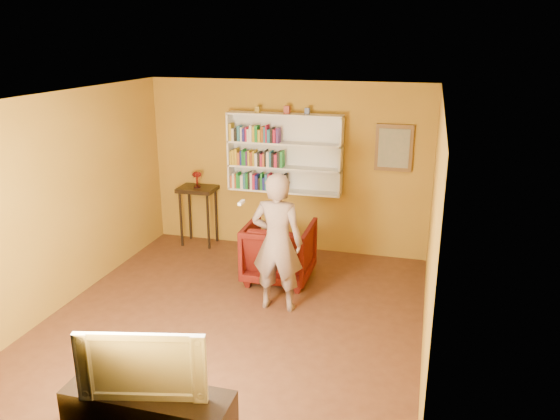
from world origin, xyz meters
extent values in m
cube|color=#4A2817|center=(0.00, 0.00, -0.06)|extent=(5.30, 5.80, 0.12)
cube|color=#9D6F1D|center=(0.00, 2.52, 1.35)|extent=(5.30, 0.04, 2.70)
cube|color=#9D6F1D|center=(0.00, -2.52, 1.35)|extent=(5.30, 0.04, 2.70)
cube|color=#9D6F1D|center=(-2.27, 0.00, 1.35)|extent=(0.04, 5.80, 2.70)
cube|color=#9D6F1D|center=(2.27, 0.00, 1.35)|extent=(0.04, 5.80, 2.70)
cube|color=white|center=(0.00, 0.00, 2.73)|extent=(5.30, 5.80, 0.06)
cube|color=white|center=(0.00, 2.48, 1.60)|extent=(1.80, 0.03, 1.20)
cube|color=white|center=(-0.89, 2.35, 1.60)|extent=(0.03, 0.28, 1.20)
cube|color=white|center=(0.89, 2.35, 1.60)|extent=(0.03, 0.28, 1.20)
cube|color=white|center=(0.00, 2.35, 1.00)|extent=(1.80, 0.28, 0.03)
cube|color=white|center=(0.00, 2.35, 1.38)|extent=(1.80, 0.28, 0.03)
cube|color=white|center=(0.00, 2.35, 1.76)|extent=(1.80, 0.28, 0.03)
cube|color=white|center=(0.00, 2.35, 2.20)|extent=(1.80, 0.28, 0.03)
cube|color=#CC6028|center=(-0.85, 2.30, 1.11)|extent=(0.03, 0.16, 0.20)
cube|color=white|center=(-0.81, 2.31, 1.13)|extent=(0.03, 0.18, 0.24)
cube|color=#CC6028|center=(-0.78, 2.30, 1.13)|extent=(0.02, 0.15, 0.23)
cube|color=#1C7E2F|center=(-0.74, 2.30, 1.14)|extent=(0.03, 0.16, 0.25)
cube|color=#1C7E2F|center=(-0.71, 2.31, 1.12)|extent=(0.03, 0.18, 0.21)
cube|color=white|center=(-0.67, 2.30, 1.12)|extent=(0.04, 0.15, 0.22)
cube|color=teal|center=(-0.63, 2.30, 1.14)|extent=(0.04, 0.15, 0.25)
cube|color=#1C7E2F|center=(-0.59, 2.31, 1.14)|extent=(0.03, 0.18, 0.25)
cube|color=black|center=(-0.55, 2.31, 1.15)|extent=(0.03, 0.18, 0.27)
cube|color=white|center=(-0.51, 2.31, 1.15)|extent=(0.03, 0.17, 0.27)
cube|color=#AF1B3E|center=(-0.47, 2.30, 1.13)|extent=(0.04, 0.17, 0.24)
cube|color=navy|center=(-0.43, 2.31, 1.13)|extent=(0.04, 0.18, 0.23)
cube|color=black|center=(-0.38, 2.30, 1.11)|extent=(0.03, 0.17, 0.19)
cube|color=#1C7E2F|center=(-0.34, 2.30, 1.15)|extent=(0.03, 0.15, 0.27)
cube|color=navy|center=(-0.31, 2.31, 1.11)|extent=(0.03, 0.17, 0.20)
cube|color=teal|center=(-0.26, 2.30, 1.14)|extent=(0.04, 0.16, 0.26)
cube|color=#AF1B3E|center=(-0.22, 2.30, 1.15)|extent=(0.03, 0.16, 0.26)
cube|color=navy|center=(-0.19, 2.30, 1.11)|extent=(0.02, 0.15, 0.19)
cube|color=#9B4C1C|center=(-0.16, 2.31, 1.13)|extent=(0.04, 0.18, 0.24)
cube|color=navy|center=(-0.12, 2.29, 1.12)|extent=(0.03, 0.15, 0.21)
cube|color=teal|center=(-0.09, 2.29, 1.13)|extent=(0.03, 0.15, 0.23)
cube|color=navy|center=(-0.05, 2.31, 1.14)|extent=(0.03, 0.17, 0.24)
cube|color=#1C7E2F|center=(-0.01, 2.29, 1.13)|extent=(0.03, 0.15, 0.24)
cube|color=black|center=(0.03, 2.31, 1.15)|extent=(0.04, 0.18, 0.26)
cube|color=gold|center=(-0.85, 2.30, 1.50)|extent=(0.03, 0.16, 0.22)
cube|color=gold|center=(-0.80, 2.31, 1.51)|extent=(0.04, 0.18, 0.23)
cube|color=gold|center=(-0.76, 2.29, 1.52)|extent=(0.04, 0.15, 0.26)
cube|color=#CC6028|center=(-0.72, 2.31, 1.49)|extent=(0.04, 0.18, 0.20)
cube|color=navy|center=(-0.68, 2.30, 1.51)|extent=(0.03, 0.15, 0.23)
cube|color=#1C7E2F|center=(-0.65, 2.30, 1.52)|extent=(0.02, 0.17, 0.25)
cube|color=#1C7E2F|center=(-0.62, 2.30, 1.51)|extent=(0.03, 0.16, 0.22)
cube|color=#462164|center=(-0.58, 2.31, 1.51)|extent=(0.03, 0.18, 0.23)
cube|color=gold|center=(-0.55, 2.31, 1.51)|extent=(0.03, 0.17, 0.24)
cube|color=#9B4C1C|center=(-0.51, 2.30, 1.50)|extent=(0.04, 0.16, 0.22)
cube|color=gold|center=(-0.47, 2.31, 1.51)|extent=(0.03, 0.19, 0.24)
cube|color=white|center=(-0.43, 2.30, 1.49)|extent=(0.04, 0.16, 0.20)
cube|color=black|center=(-0.38, 2.30, 1.50)|extent=(0.04, 0.16, 0.22)
cube|color=#AF1B3E|center=(-0.34, 2.29, 1.49)|extent=(0.03, 0.15, 0.20)
cube|color=#CC6028|center=(-0.31, 2.29, 1.50)|extent=(0.03, 0.15, 0.20)
cube|color=black|center=(-0.28, 2.30, 1.52)|extent=(0.02, 0.15, 0.26)
cube|color=white|center=(-0.24, 2.30, 1.51)|extent=(0.04, 0.16, 0.24)
cube|color=teal|center=(-0.20, 2.31, 1.51)|extent=(0.03, 0.18, 0.24)
cube|color=black|center=(-0.16, 2.31, 1.50)|extent=(0.04, 0.18, 0.22)
cube|color=#AF1B3E|center=(-0.11, 2.30, 1.50)|extent=(0.04, 0.17, 0.20)
cube|color=black|center=(-0.06, 2.30, 1.52)|extent=(0.04, 0.16, 0.25)
cube|color=#1C7E2F|center=(-0.02, 2.30, 1.52)|extent=(0.04, 0.16, 0.25)
cube|color=gold|center=(-0.84, 2.30, 1.91)|extent=(0.04, 0.16, 0.27)
cube|color=white|center=(-0.80, 2.30, 1.87)|extent=(0.04, 0.17, 0.19)
cube|color=black|center=(-0.76, 2.29, 1.87)|extent=(0.04, 0.14, 0.20)
cube|color=teal|center=(-0.70, 2.29, 1.89)|extent=(0.04, 0.15, 0.24)
cube|color=white|center=(-0.66, 2.30, 1.88)|extent=(0.03, 0.17, 0.22)
cube|color=navy|center=(-0.62, 2.30, 1.88)|extent=(0.04, 0.15, 0.20)
cube|color=#AF1B3E|center=(-0.58, 2.31, 1.88)|extent=(0.03, 0.18, 0.22)
cube|color=white|center=(-0.55, 2.30, 1.87)|extent=(0.03, 0.16, 0.19)
cube|color=white|center=(-0.51, 2.29, 1.90)|extent=(0.04, 0.14, 0.25)
cube|color=gold|center=(-0.46, 2.30, 1.89)|extent=(0.04, 0.16, 0.24)
cube|color=#1C7E2F|center=(-0.42, 2.29, 1.90)|extent=(0.04, 0.14, 0.25)
cube|color=gold|center=(-0.37, 2.29, 1.87)|extent=(0.04, 0.14, 0.19)
cube|color=#9B4C1C|center=(-0.32, 2.30, 1.89)|extent=(0.04, 0.15, 0.24)
cube|color=teal|center=(-0.29, 2.30, 1.89)|extent=(0.03, 0.16, 0.24)
cube|color=#AF1B3E|center=(-0.26, 2.30, 1.91)|extent=(0.02, 0.17, 0.26)
cube|color=teal|center=(-0.22, 2.29, 1.87)|extent=(0.04, 0.15, 0.20)
cube|color=black|center=(-0.18, 2.31, 1.89)|extent=(0.04, 0.18, 0.22)
cube|color=#AF1B3E|center=(-0.13, 2.31, 1.88)|extent=(0.04, 0.19, 0.21)
cube|color=#462164|center=(-0.08, 2.29, 1.89)|extent=(0.04, 0.15, 0.22)
cube|color=olive|center=(-0.43, 2.35, 2.26)|extent=(0.07, 0.07, 0.09)
cube|color=brown|center=(0.04, 2.35, 2.27)|extent=(0.08, 0.08, 0.12)
cube|color=slate|center=(0.35, 2.35, 2.26)|extent=(0.07, 0.07, 0.10)
cube|color=brown|center=(1.65, 2.46, 1.75)|extent=(0.55, 0.04, 0.70)
cube|color=gray|center=(1.65, 2.44, 1.75)|extent=(0.45, 0.02, 0.58)
cylinder|color=black|center=(-1.68, 2.08, 0.46)|extent=(0.04, 0.04, 0.92)
cylinder|color=black|center=(-1.20, 2.08, 0.46)|extent=(0.04, 0.04, 0.92)
cylinder|color=black|center=(-1.68, 2.42, 0.46)|extent=(0.04, 0.04, 0.92)
cylinder|color=black|center=(-1.20, 2.42, 0.46)|extent=(0.04, 0.04, 0.92)
cube|color=black|center=(-1.44, 2.25, 0.95)|extent=(0.60, 0.46, 0.07)
cylinder|color=maroon|center=(-1.44, 2.25, 0.99)|extent=(0.11, 0.11, 0.02)
cylinder|color=maroon|center=(-1.44, 2.25, 1.07)|extent=(0.03, 0.03, 0.14)
ellipsoid|color=maroon|center=(-1.44, 2.25, 1.19)|extent=(0.15, 0.15, 0.10)
cylinder|color=#FFE8AE|center=(-1.37, 2.25, 1.19)|extent=(0.01, 0.01, 0.11)
cylinder|color=#FFE8AE|center=(-1.39, 2.30, 1.19)|extent=(0.01, 0.01, 0.11)
cylinder|color=#FFE8AE|center=(-1.43, 2.32, 1.19)|extent=(0.01, 0.01, 0.11)
cylinder|color=#FFE8AE|center=(-1.48, 2.32, 1.19)|extent=(0.01, 0.01, 0.11)
cylinder|color=#FFE8AE|center=(-1.52, 2.28, 1.19)|extent=(0.01, 0.01, 0.11)
cylinder|color=#FFE8AE|center=(-1.52, 2.22, 1.19)|extent=(0.01, 0.01, 0.11)
cylinder|color=#FFE8AE|center=(-1.48, 2.18, 1.19)|extent=(0.01, 0.01, 0.11)
cylinder|color=#FFE8AE|center=(-1.43, 2.18, 1.19)|extent=(0.01, 0.01, 0.11)
cylinder|color=#FFE8AE|center=(-1.39, 2.20, 1.19)|extent=(0.01, 0.01, 0.11)
imported|color=#400504|center=(0.22, 1.25, 0.43)|extent=(0.93, 0.95, 0.86)
imported|color=#7A6359|center=(0.43, 0.41, 0.89)|extent=(0.66, 0.44, 1.78)
cube|color=white|center=(0.08, 0.09, 1.47)|extent=(0.04, 0.15, 0.04)
cube|color=black|center=(0.05, -2.25, 0.26)|extent=(1.44, 0.43, 0.51)
imported|color=black|center=(0.05, -2.25, 0.82)|extent=(1.05, 0.37, 0.60)
camera|label=1|loc=(2.13, -5.67, 3.33)|focal=35.00mm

